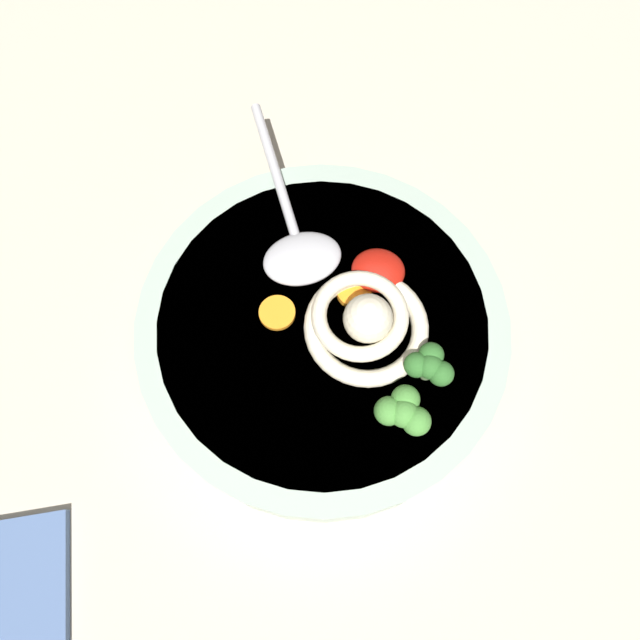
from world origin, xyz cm
name	(u,v)px	position (x,y,z in cm)	size (l,w,h in cm)	color
table_slab	(314,391)	(0.00, 0.00, 1.32)	(100.12, 100.12, 2.64)	#BCB29E
soup_bowl	(320,332)	(0.19, -3.62, 5.42)	(27.76, 27.76, 5.38)	#9EB2A3
noodle_pile	(365,322)	(-3.08, -3.59, 9.26)	(9.94, 9.75, 4.00)	beige
soup_spoon	(298,243)	(2.99, -9.20, 8.82)	(10.76, 16.90, 1.60)	#B7B7BC
chili_sauce_dollop	(378,271)	(-3.40, -7.98, 8.92)	(4.01, 3.61, 1.81)	#B2190F
broccoli_floret_center	(430,365)	(-7.91, -1.08, 9.74)	(3.48, 2.99, 2.75)	#7A9E60
broccoli_floret_near_spoon	(403,411)	(-6.57, 2.46, 9.92)	(3.83, 3.30, 3.03)	#7A9E60
carrot_slice_extra_b	(277,313)	(3.38, -3.52, 8.22)	(2.70, 2.70, 0.40)	orange
carrot_slice_front	(354,291)	(-1.91, -6.24, 8.34)	(2.66, 2.66, 0.64)	orange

